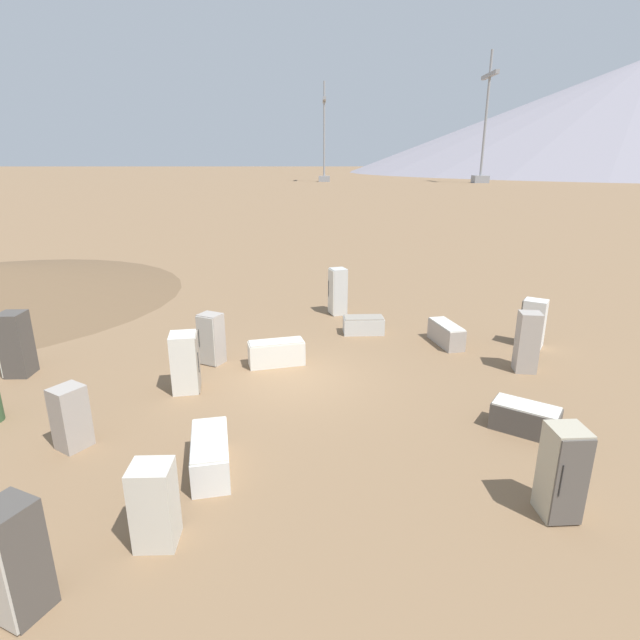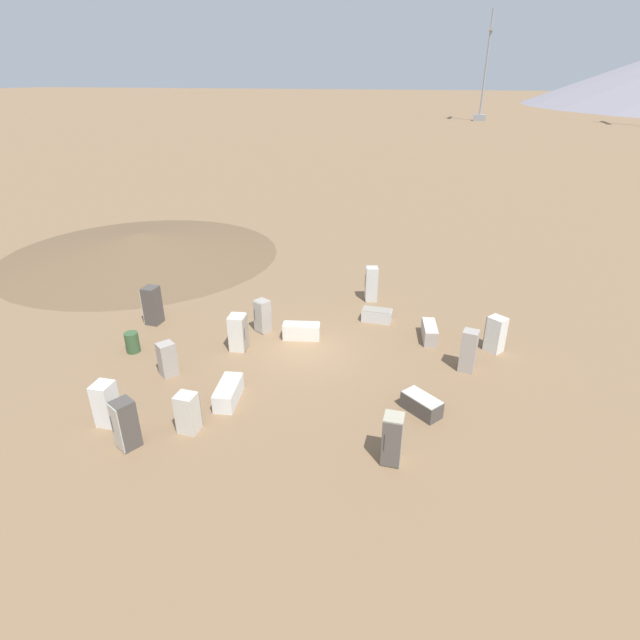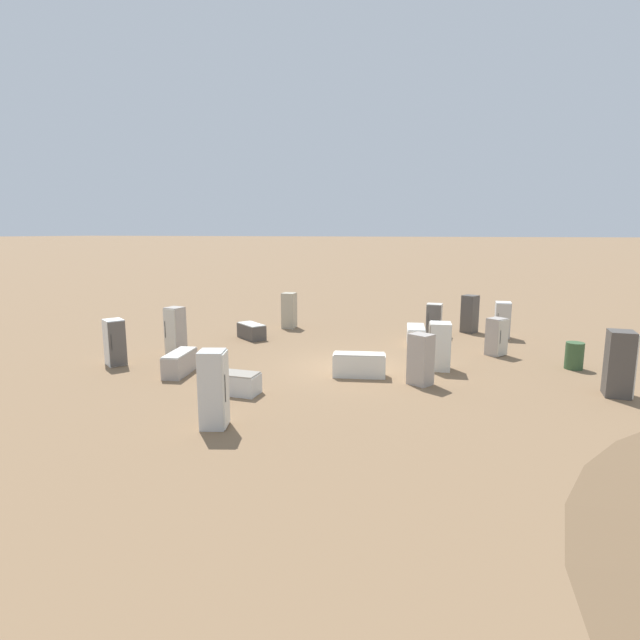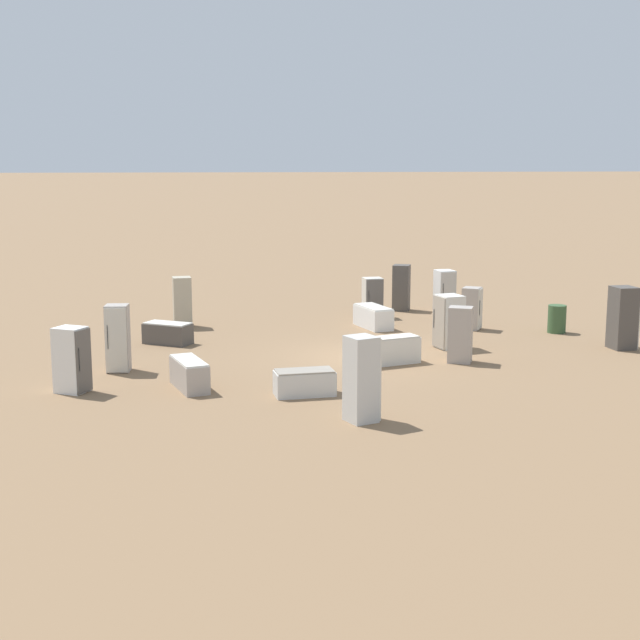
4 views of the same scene
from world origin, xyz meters
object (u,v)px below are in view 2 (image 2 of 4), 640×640
at_px(discarded_fridge_4, 106,403).
at_px(discarded_fridge_7, 377,315).
at_px(discarded_fridge_5, 238,332).
at_px(discarded_fridge_10, 469,351).
at_px(discarded_fridge_1, 188,413).
at_px(rusty_barrel, 132,342).
at_px(discarded_fridge_12, 125,424).
at_px(discarded_fridge_9, 495,334).
at_px(discarded_fridge_0, 301,331).
at_px(discarded_fridge_13, 371,284).
at_px(discarded_fridge_15, 228,392).
at_px(discarded_fridge_11, 422,405).
at_px(discarded_fridge_6, 392,439).
at_px(discarded_fridge_3, 167,359).
at_px(discarded_fridge_8, 152,305).
at_px(power_pylon_1, 483,88).
at_px(discarded_fridge_2, 429,332).
at_px(discarded_fridge_14, 263,316).

relative_size(discarded_fridge_4, discarded_fridge_7, 1.09).
height_order(discarded_fridge_5, discarded_fridge_10, discarded_fridge_10).
relative_size(discarded_fridge_1, rusty_barrel, 1.57).
bearing_deg(discarded_fridge_12, discarded_fridge_9, -112.69).
height_order(discarded_fridge_0, discarded_fridge_13, discarded_fridge_13).
xyz_separation_m(discarded_fridge_7, discarded_fridge_13, (-2.45, -0.86, 0.65)).
xyz_separation_m(discarded_fridge_1, discarded_fridge_15, (-2.01, 0.48, -0.36)).
relative_size(discarded_fridge_11, rusty_barrel, 1.74).
relative_size(discarded_fridge_1, discarded_fridge_6, 0.84).
bearing_deg(discarded_fridge_15, discarded_fridge_0, 69.15).
bearing_deg(discarded_fridge_3, discarded_fridge_6, -70.59).
relative_size(discarded_fridge_11, discarded_fridge_12, 0.92).
bearing_deg(discarded_fridge_9, discarded_fridge_0, 132.91).
bearing_deg(discarded_fridge_8, discarded_fridge_10, -90.03).
bearing_deg(discarded_fridge_11, discarded_fridge_4, 145.20).
relative_size(discarded_fridge_1, discarded_fridge_10, 0.80).
bearing_deg(discarded_fridge_6, discarded_fridge_5, -36.24).
height_order(power_pylon_1, discarded_fridge_2, power_pylon_1).
distance_m(discarded_fridge_1, discarded_fridge_6, 7.03).
bearing_deg(discarded_fridge_15, discarded_fridge_2, 36.45).
relative_size(power_pylon_1, discarded_fridge_11, 16.56).
height_order(discarded_fridge_1, discarded_fridge_7, discarded_fridge_1).
height_order(discarded_fridge_7, discarded_fridge_10, discarded_fridge_10).
xyz_separation_m(discarded_fridge_0, rusty_barrel, (3.50, -6.79, 0.08)).
distance_m(discarded_fridge_5, discarded_fridge_7, 7.18).
bearing_deg(discarded_fridge_9, discarded_fridge_8, 130.49).
bearing_deg(discarded_fridge_15, discarded_fridge_12, -131.78).
height_order(discarded_fridge_1, discarded_fridge_3, discarded_fridge_1).
relative_size(discarded_fridge_4, discarded_fridge_6, 0.93).
relative_size(discarded_fridge_7, discarded_fridge_12, 0.84).
distance_m(discarded_fridge_3, discarded_fridge_15, 3.41).
xyz_separation_m(discarded_fridge_6, discarded_fridge_11, (-2.92, 0.58, -0.54)).
distance_m(discarded_fridge_3, discarded_fridge_8, 5.24).
bearing_deg(discarded_fridge_11, discarded_fridge_12, 152.57).
bearing_deg(discarded_fridge_4, rusty_barrel, 112.90).
distance_m(power_pylon_1, discarded_fridge_13, 132.49).
bearing_deg(discarded_fridge_8, discarded_fridge_7, -71.68).
relative_size(discarded_fridge_8, discarded_fridge_15, 1.01).
height_order(discarded_fridge_8, rusty_barrel, discarded_fridge_8).
height_order(discarded_fridge_2, discarded_fridge_8, discarded_fridge_8).
height_order(discarded_fridge_6, discarded_fridge_7, discarded_fridge_6).
distance_m(power_pylon_1, discarded_fridge_4, 146.23).
distance_m(discarded_fridge_13, rusty_barrel, 12.63).
relative_size(discarded_fridge_4, discarded_fridge_15, 0.86).
xyz_separation_m(discarded_fridge_10, discarded_fridge_14, (-0.68, -9.62, -0.12)).
distance_m(discarded_fridge_13, discarded_fridge_15, 11.46).
bearing_deg(discarded_fridge_13, discarded_fridge_5, 128.92).
distance_m(discarded_fridge_0, discarded_fridge_9, 8.80).
distance_m(discarded_fridge_9, discarded_fridge_11, 6.21).
xyz_separation_m(power_pylon_1, rusty_barrel, (141.19, -10.46, -7.95)).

